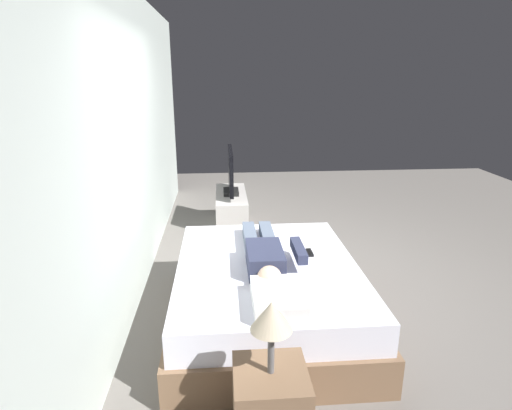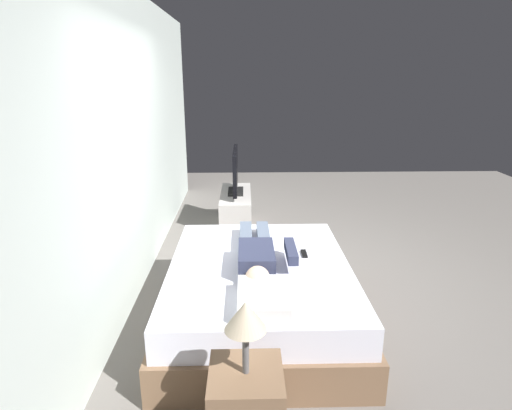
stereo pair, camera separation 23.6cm
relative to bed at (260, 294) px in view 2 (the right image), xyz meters
The scene contains 9 objects.
ground_plane 0.82m from the bed, 24.88° to the right, with size 10.00×10.00×0.00m, color slate.
back_wall 1.99m from the bed, 47.27° to the left, with size 6.40×0.10×2.80m, color silver.
bed is the anchor object (origin of this frame).
pillow 0.75m from the bed, behind, with size 0.48×0.34×0.12m, color white.
person 0.36m from the bed, 28.90° to the left, with size 1.26×0.46×0.18m.
remote 0.51m from the bed, 65.16° to the right, with size 0.15×0.04×0.02m, color black.
tv_stand 2.31m from the bed, ahead, with size 1.10×0.40×0.50m, color #B7B2AD.
tv 2.37m from the bed, ahead, with size 0.88×0.20×0.59m.
lamp 1.43m from the bed, behind, with size 0.22×0.22×0.42m.
Camera 2 is at (-3.91, 0.44, 2.04)m, focal length 30.05 mm.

